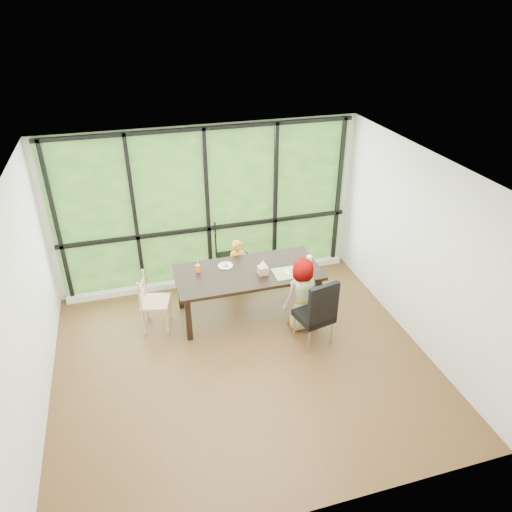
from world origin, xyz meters
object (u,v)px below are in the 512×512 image
object	(u,v)px
child_older	(301,294)
orange_cup	(198,268)
child_toddler	(238,267)
plate_near	(292,271)
green_cup	(308,268)
chair_window_leather	(232,251)
dining_table	(248,292)
tissue_box	(263,270)
chair_interior_leather	(314,311)
plate_far	(225,266)
chair_end_beech	(155,302)
white_mug	(309,259)

from	to	relation	value
child_older	orange_cup	size ratio (longest dim) A/B	10.13
child_toddler	child_older	world-z (taller)	child_older
plate_near	green_cup	distance (m)	0.25
chair_window_leather	orange_cup	bearing A→B (deg)	-146.40
dining_table	tissue_box	distance (m)	0.50
chair_window_leather	orange_cup	world-z (taller)	chair_window_leather
chair_interior_leather	plate_far	bearing A→B (deg)	-62.80
chair_end_beech	plate_far	world-z (taller)	chair_end_beech
dining_table	chair_interior_leather	bearing A→B (deg)	-54.23
plate_far	white_mug	world-z (taller)	white_mug
chair_window_leather	white_mug	xyz separation A→B (m)	(1.00, -1.01, 0.25)
chair_end_beech	child_older	xyz separation A→B (m)	(2.05, -0.58, 0.13)
child_toddler	plate_far	world-z (taller)	child_toddler
plate_far	white_mug	bearing A→B (deg)	-9.43
chair_end_beech	tissue_box	distance (m)	1.65
chair_window_leather	child_toddler	size ratio (longest dim) A/B	1.14
child_toddler	white_mug	size ratio (longest dim) A/B	10.58
plate_far	orange_cup	size ratio (longest dim) A/B	2.02
dining_table	chair_interior_leather	distance (m)	1.20
tissue_box	plate_near	bearing A→B (deg)	-9.41
child_older	tissue_box	world-z (taller)	child_older
child_toddler	chair_window_leather	bearing A→B (deg)	86.86
child_older	chair_end_beech	bearing A→B (deg)	-29.99
white_mug	chair_interior_leather	bearing A→B (deg)	-107.14
chair_window_leather	plate_near	world-z (taller)	chair_window_leather
chair_window_leather	child_toddler	xyz separation A→B (m)	(0.00, -0.42, -0.07)
chair_interior_leather	orange_cup	distance (m)	1.85
chair_window_leather	green_cup	xyz separation A→B (m)	(0.87, -1.29, 0.26)
chair_window_leather	chair_end_beech	size ratio (longest dim) A/B	1.20
chair_interior_leather	orange_cup	size ratio (longest dim) A/B	9.49
dining_table	green_cup	size ratio (longest dim) A/B	20.07
chair_end_beech	white_mug	bearing A→B (deg)	-75.49
green_cup	white_mug	world-z (taller)	green_cup
dining_table	orange_cup	bearing A→B (deg)	165.06
white_mug	tissue_box	xyz separation A→B (m)	(-0.80, -0.16, 0.02)
chair_interior_leather	plate_far	distance (m)	1.57
white_mug	chair_window_leather	bearing A→B (deg)	134.83
chair_window_leather	child_older	size ratio (longest dim) A/B	0.94
plate_far	white_mug	xyz separation A→B (m)	(1.29, -0.21, 0.04)
dining_table	chair_end_beech	world-z (taller)	chair_end_beech
chair_end_beech	dining_table	bearing A→B (deg)	-76.20
chair_end_beech	child_toddler	distance (m)	1.53
child_older	green_cup	world-z (taller)	child_older
child_toddler	plate_far	distance (m)	0.55
chair_end_beech	green_cup	bearing A→B (deg)	-82.55
plate_far	chair_window_leather	bearing A→B (deg)	70.12
dining_table	chair_end_beech	distance (m)	1.41
child_older	plate_near	xyz separation A→B (m)	(-0.02, 0.37, 0.18)
dining_table	orange_cup	distance (m)	0.86
dining_table	child_toddler	xyz separation A→B (m)	(-0.00, 0.61, 0.10)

